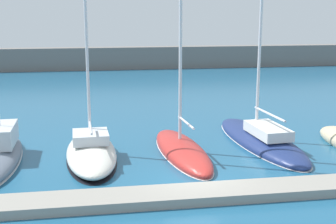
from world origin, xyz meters
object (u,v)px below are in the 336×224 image
Objects in this scene: sailboat_red_fifth at (182,149)px; sailboat_navy_sixth at (261,138)px; sailboat_ivory_fourth at (91,151)px; motorboat_slate_third at (0,154)px.

sailboat_red_fifth is 5.04m from sailboat_navy_sixth.
sailboat_navy_sixth is at bearing -84.22° from sailboat_ivory_fourth.
sailboat_ivory_fourth is at bearing -96.39° from motorboat_slate_third.
sailboat_red_fifth is (9.36, -0.28, -0.15)m from motorboat_slate_third.
sailboat_red_fifth is at bearing -93.39° from motorboat_slate_third.
motorboat_slate_third is at bearing 82.95° from sailboat_ivory_fourth.
sailboat_ivory_fourth reaches higher than motorboat_slate_third.
sailboat_red_fifth is (4.78, 0.10, -0.20)m from sailboat_ivory_fourth.
sailboat_navy_sixth reaches higher than sailboat_red_fifth.
sailboat_ivory_fourth is 0.84× the size of sailboat_navy_sixth.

